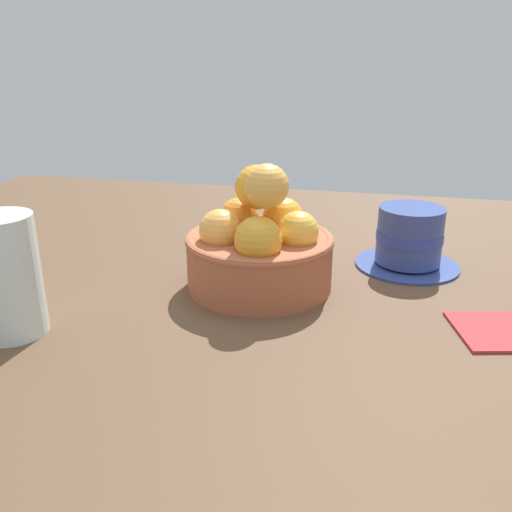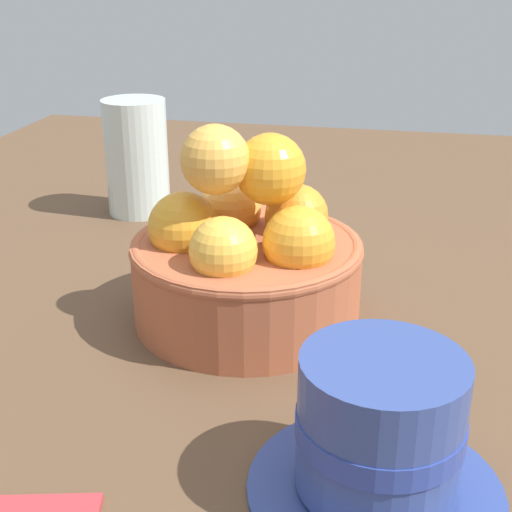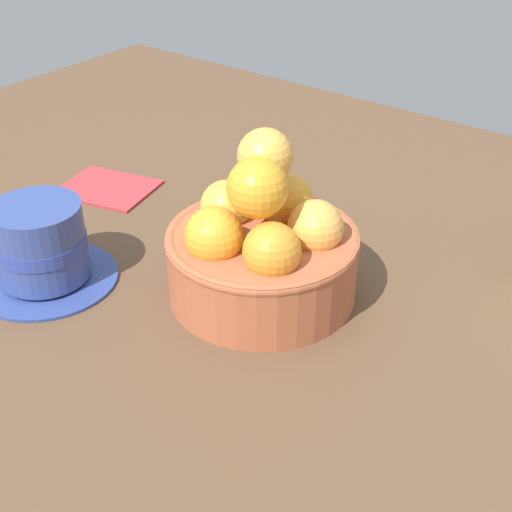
% 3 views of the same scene
% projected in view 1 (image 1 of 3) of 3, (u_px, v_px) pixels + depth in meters
% --- Properties ---
extents(ground_plane, '(1.24, 0.93, 0.03)m').
position_uv_depth(ground_plane, '(259.00, 299.00, 0.62)').
color(ground_plane, brown).
extents(terracotta_bowl, '(0.16, 0.16, 0.14)m').
position_uv_depth(terracotta_bowl, '(260.00, 246.00, 0.59)').
color(terracotta_bowl, '#AD5938').
rests_on(terracotta_bowl, ground_plane).
extents(coffee_cup, '(0.13, 0.13, 0.07)m').
position_uv_depth(coffee_cup, '(409.00, 240.00, 0.66)').
color(coffee_cup, '#2F438A').
rests_on(coffee_cup, ground_plane).
extents(water_glass, '(0.06, 0.06, 0.11)m').
position_uv_depth(water_glass, '(6.00, 276.00, 0.49)').
color(water_glass, silver).
rests_on(water_glass, ground_plane).
extents(folded_napkin, '(0.11, 0.10, 0.01)m').
position_uv_depth(folded_napkin, '(509.00, 330.00, 0.51)').
color(folded_napkin, '#B23338').
rests_on(folded_napkin, ground_plane).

